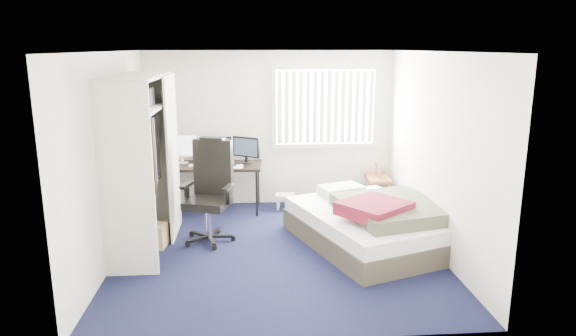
{
  "coord_description": "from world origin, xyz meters",
  "views": [
    {
      "loc": [
        -0.34,
        -6.18,
        2.56
      ],
      "look_at": [
        0.17,
        0.4,
        0.99
      ],
      "focal_mm": 32.0,
      "sensor_mm": 36.0,
      "label": 1
    }
  ],
  "objects_px": {
    "desk": "(213,162)",
    "office_chair": "(210,202)",
    "bed": "(373,223)",
    "nightstand": "(377,179)"
  },
  "relations": [
    {
      "from": "desk",
      "to": "bed",
      "type": "bearing_deg",
      "value": -36.82
    },
    {
      "from": "office_chair",
      "to": "bed",
      "type": "relative_size",
      "value": 0.54
    },
    {
      "from": "desk",
      "to": "office_chair",
      "type": "height_order",
      "value": "office_chair"
    },
    {
      "from": "office_chair",
      "to": "bed",
      "type": "bearing_deg",
      "value": -9.59
    },
    {
      "from": "nightstand",
      "to": "bed",
      "type": "relative_size",
      "value": 0.29
    },
    {
      "from": "desk",
      "to": "bed",
      "type": "height_order",
      "value": "desk"
    },
    {
      "from": "desk",
      "to": "bed",
      "type": "distance_m",
      "value": 2.78
    },
    {
      "from": "bed",
      "to": "desk",
      "type": "bearing_deg",
      "value": 143.18
    },
    {
      "from": "office_chair",
      "to": "desk",
      "type": "bearing_deg",
      "value": 91.79
    },
    {
      "from": "desk",
      "to": "nightstand",
      "type": "bearing_deg",
      "value": 1.96
    }
  ]
}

